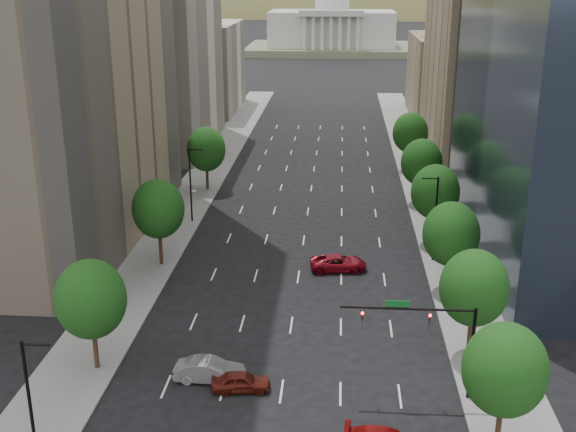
% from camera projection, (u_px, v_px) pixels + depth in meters
% --- Properties ---
extents(sidewalk_left, '(6.00, 200.00, 0.15)m').
position_uv_depth(sidewalk_left, '(166.00, 236.00, 79.91)').
color(sidewalk_left, slate).
rests_on(sidewalk_left, ground).
extents(sidewalk_right, '(6.00, 200.00, 0.15)m').
position_uv_depth(sidewalk_right, '(446.00, 243.00, 77.76)').
color(sidewalk_right, slate).
rests_on(sidewalk_right, ground).
extents(midrise_cream_left, '(14.00, 30.00, 35.00)m').
position_uv_depth(midrise_cream_left, '(164.00, 40.00, 115.41)').
color(midrise_cream_left, beige).
rests_on(midrise_cream_left, ground).
extents(filler_left, '(14.00, 26.00, 18.00)m').
position_uv_depth(filler_left, '(204.00, 67.00, 149.29)').
color(filler_left, beige).
rests_on(filler_left, ground).
extents(parking_tan_right, '(14.00, 30.00, 30.00)m').
position_uv_depth(parking_tan_right, '(480.00, 61.00, 109.93)').
color(parking_tan_right, '#8C7759').
rests_on(parking_tan_right, ground).
extents(filler_right, '(14.00, 26.00, 16.00)m').
position_uv_depth(filler_right, '(447.00, 77.00, 143.32)').
color(filler_right, '#8C7759').
rests_on(filler_right, ground).
extents(tree_right_0, '(5.20, 5.20, 8.39)m').
position_uv_depth(tree_right_0, '(505.00, 370.00, 43.13)').
color(tree_right_0, '#382316').
rests_on(tree_right_0, ground).
extents(tree_right_1, '(5.20, 5.20, 8.75)m').
position_uv_depth(tree_right_1, '(474.00, 288.00, 53.38)').
color(tree_right_1, '#382316').
rests_on(tree_right_1, ground).
extents(tree_right_2, '(5.20, 5.20, 8.61)m').
position_uv_depth(tree_right_2, '(451.00, 234.00, 64.74)').
color(tree_right_2, '#382316').
rests_on(tree_right_2, ground).
extents(tree_right_3, '(5.20, 5.20, 8.89)m').
position_uv_depth(tree_right_3, '(435.00, 192.00, 75.96)').
color(tree_right_3, '#382316').
rests_on(tree_right_3, ground).
extents(tree_right_4, '(5.20, 5.20, 8.46)m').
position_uv_depth(tree_right_4, '(421.00, 162.00, 89.30)').
color(tree_right_4, '#382316').
rests_on(tree_right_4, ground).
extents(tree_right_5, '(5.20, 5.20, 8.75)m').
position_uv_depth(tree_right_5, '(410.00, 133.00, 104.29)').
color(tree_right_5, '#382316').
rests_on(tree_right_5, ground).
extents(tree_left_0, '(5.20, 5.20, 8.75)m').
position_uv_depth(tree_left_0, '(91.00, 299.00, 51.55)').
color(tree_left_0, '#382316').
rests_on(tree_left_0, ground).
extents(tree_left_1, '(5.20, 5.20, 8.97)m').
position_uv_depth(tree_left_1, '(158.00, 209.00, 70.34)').
color(tree_left_1, '#382316').
rests_on(tree_left_1, ground).
extents(tree_left_2, '(5.20, 5.20, 8.68)m').
position_uv_depth(tree_left_2, '(206.00, 149.00, 94.94)').
color(tree_left_2, '#382316').
rests_on(tree_left_2, ground).
extents(streetlight_rn, '(1.70, 0.20, 9.00)m').
position_uv_depth(streetlight_rn, '(435.00, 216.00, 71.63)').
color(streetlight_rn, black).
rests_on(streetlight_rn, ground).
extents(streetlight_ls, '(1.70, 0.20, 9.00)m').
position_uv_depth(streetlight_ls, '(31.00, 406.00, 40.50)').
color(streetlight_ls, black).
rests_on(streetlight_ls, ground).
extents(streetlight_ln, '(1.70, 0.20, 9.00)m').
position_uv_depth(streetlight_ln, '(191.00, 183.00, 82.92)').
color(streetlight_ln, black).
rests_on(streetlight_ln, ground).
extents(traffic_signal, '(9.12, 0.40, 7.38)m').
position_uv_depth(traffic_signal, '(436.00, 332.00, 48.15)').
color(traffic_signal, black).
rests_on(traffic_signal, ground).
extents(capitol, '(60.00, 40.00, 35.20)m').
position_uv_depth(capitol, '(332.00, 28.00, 254.88)').
color(capitol, '#596647').
rests_on(capitol, ground).
extents(foothills, '(720.00, 413.00, 263.00)m').
position_uv_depth(foothills, '(378.00, 53.00, 597.24)').
color(foothills, olive).
rests_on(foothills, ground).
extents(car_maroon, '(4.37, 2.21, 1.43)m').
position_uv_depth(car_maroon, '(241.00, 382.00, 50.47)').
color(car_maroon, '#54160E').
rests_on(car_maroon, ground).
extents(car_silver, '(5.13, 1.86, 1.68)m').
position_uv_depth(car_silver, '(210.00, 370.00, 51.65)').
color(car_silver, gray).
rests_on(car_silver, ground).
extents(car_red_far, '(5.91, 3.30, 1.56)m').
position_uv_depth(car_red_far, '(338.00, 263.00, 70.76)').
color(car_red_far, maroon).
rests_on(car_red_far, ground).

